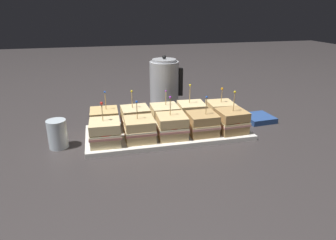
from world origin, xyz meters
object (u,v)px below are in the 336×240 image
object	(u,v)px
sandwich_back_center	(165,116)
sandwich_front_far_left	(105,133)
serving_platter	(168,133)
sandwich_back_left	(135,118)
sandwich_front_left	(140,129)
sandwich_front_far_right	(231,121)
sandwich_front_center	(171,126)
napkin_stack	(258,118)
kettle_steel	(164,84)
sandwich_back_far_left	(105,120)
sandwich_front_right	(202,124)
sandwich_back_far_right	(220,111)
drinking_glass	(58,134)
sandwich_back_right	(192,113)

from	to	relation	value
sandwich_back_center	sandwich_front_far_left	bearing A→B (deg)	-153.96
serving_platter	sandwich_front_far_left	xyz separation A→B (m)	(-0.25, -0.06, 0.05)
sandwich_back_left	sandwich_front_left	bearing A→B (deg)	-90.47
sandwich_front_far_left	sandwich_front_far_right	distance (m)	0.49
sandwich_front_center	napkin_stack	bearing A→B (deg)	15.24
sandwich_front_left	sandwich_front_far_right	xyz separation A→B (m)	(0.37, -0.00, 0.00)
sandwich_front_center	sandwich_back_left	xyz separation A→B (m)	(-0.12, 0.12, 0.00)
sandwich_front_center	kettle_steel	distance (m)	0.42
sandwich_front_center	sandwich_front_left	bearing A→B (deg)	179.22
sandwich_front_left	sandwich_back_far_left	distance (m)	0.18
sandwich_front_right	sandwich_back_far_left	xyz separation A→B (m)	(-0.37, 0.13, 0.00)
sandwich_back_far_right	drinking_glass	xyz separation A→B (m)	(-0.67, -0.08, -0.01)
sandwich_front_left	sandwich_back_far_left	bearing A→B (deg)	134.53
kettle_steel	sandwich_back_center	bearing A→B (deg)	-102.64
sandwich_front_far_right	sandwich_back_right	xyz separation A→B (m)	(-0.12, 0.13, -0.00)
sandwich_back_far_left	sandwich_front_left	bearing A→B (deg)	-45.47
sandwich_front_right	drinking_glass	world-z (taller)	sandwich_front_right
drinking_glass	sandwich_back_right	bearing A→B (deg)	8.77
sandwich_back_far_right	sandwich_front_left	bearing A→B (deg)	-162.25
serving_platter	sandwich_front_far_left	distance (m)	0.26
sandwich_front_far_right	drinking_glass	world-z (taller)	sandwich_front_far_right
sandwich_back_far_left	napkin_stack	bearing A→B (deg)	-0.59
sandwich_front_right	napkin_stack	distance (m)	0.34
sandwich_back_left	sandwich_back_right	world-z (taller)	sandwich_back_right
sandwich_back_right	sandwich_back_far_right	size ratio (longest dim) A/B	1.14
sandwich_front_left	drinking_glass	size ratio (longest dim) A/B	1.44
sandwich_front_center	serving_platter	bearing A→B (deg)	88.74
drinking_glass	sandwich_front_far_right	bearing A→B (deg)	-4.03
sandwich_back_far_left	sandwich_front_far_right	bearing A→B (deg)	-14.76
serving_platter	sandwich_front_far_left	world-z (taller)	sandwich_front_far_left
sandwich_front_far_right	sandwich_back_right	distance (m)	0.18
sandwich_front_right	sandwich_front_far_right	bearing A→B (deg)	-1.86
sandwich_back_far_left	kettle_steel	xyz separation A→B (m)	(0.31, 0.28, 0.06)
sandwich_back_far_left	sandwich_back_right	distance (m)	0.37
serving_platter	drinking_glass	distance (m)	0.42
sandwich_back_far_left	sandwich_back_left	world-z (taller)	sandwich_back_far_left
sandwich_back_left	kettle_steel	xyz separation A→B (m)	(0.19, 0.29, 0.06)
sandwich_front_left	sandwich_front_far_right	size ratio (longest dim) A/B	0.91
kettle_steel	napkin_stack	distance (m)	0.49
sandwich_front_center	drinking_glass	distance (m)	0.42
sandwich_back_far_right	sandwich_front_right	bearing A→B (deg)	-136.73
serving_platter	sandwich_front_center	bearing A→B (deg)	-91.26
sandwich_front_far_right	kettle_steel	size ratio (longest dim) A/B	0.63
sandwich_front_left	sandwich_front_center	bearing A→B (deg)	-0.78
sandwich_back_right	kettle_steel	world-z (taller)	kettle_steel
serving_platter	sandwich_back_center	size ratio (longest dim) A/B	4.30
sandwich_back_center	kettle_steel	size ratio (longest dim) A/B	0.56
sandwich_front_center	kettle_steel	world-z (taller)	kettle_steel
serving_platter	sandwich_back_left	bearing A→B (deg)	153.46
serving_platter	sandwich_front_right	size ratio (longest dim) A/B	4.15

